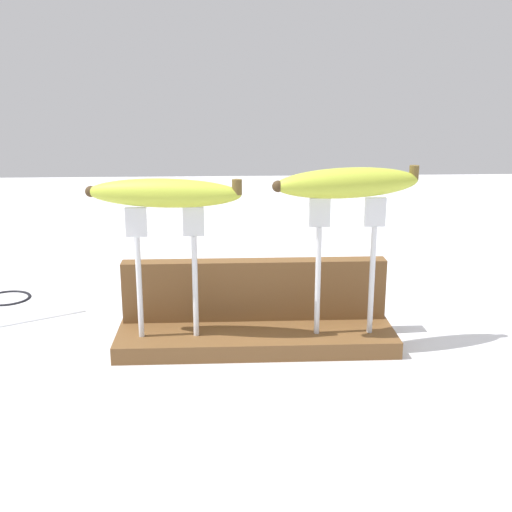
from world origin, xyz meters
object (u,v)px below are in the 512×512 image
object	(u,v)px
fork_stand_left	(166,260)
banana_raised_left	(164,193)
banana_raised_right	(349,183)
wire_coil	(7,297)
fork_stand_right	(346,254)
fork_fallen_near	(11,323)

from	to	relation	value
fork_stand_left	banana_raised_left	xyz separation A→B (m)	(-0.00, 0.00, 0.08)
banana_raised_right	wire_coil	size ratio (longest dim) A/B	2.64
fork_stand_right	wire_coil	bearing A→B (deg)	156.07
banana_raised_right	fork_stand_left	bearing A→B (deg)	180.00
banana_raised_left	fork_fallen_near	size ratio (longest dim) A/B	1.27
fork_stand_left	fork_stand_right	distance (m)	0.22
fork_stand_right	banana_raised_left	distance (m)	0.24
fork_stand_right	banana_raised_left	xyz separation A→B (m)	(-0.22, 0.00, 0.08)
fork_fallen_near	banana_raised_right	bearing A→B (deg)	-12.96
fork_stand_right	fork_stand_left	bearing A→B (deg)	180.00
fork_stand_left	wire_coil	distance (m)	0.37
banana_raised_left	fork_fallen_near	world-z (taller)	banana_raised_left
banana_raised_right	fork_fallen_near	distance (m)	0.51
fork_stand_right	banana_raised_right	world-z (taller)	banana_raised_right
fork_stand_right	banana_raised_left	size ratio (longest dim) A/B	0.91
fork_stand_right	banana_raised_right	size ratio (longest dim) A/B	0.91
fork_fallen_near	wire_coil	world-z (taller)	fork_fallen_near
fork_stand_right	banana_raised_right	distance (m)	0.09
banana_raised_left	wire_coil	size ratio (longest dim) A/B	2.65
fork_stand_left	banana_raised_right	world-z (taller)	banana_raised_right
banana_raised_left	banana_raised_right	size ratio (longest dim) A/B	1.00
banana_raised_right	fork_stand_right	bearing A→B (deg)	13.44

